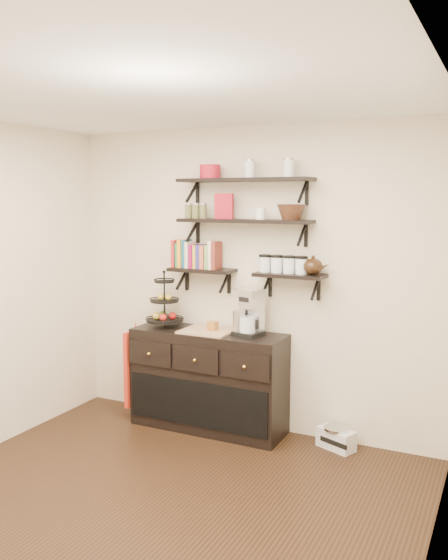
# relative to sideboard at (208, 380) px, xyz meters

# --- Properties ---
(floor) EXTENTS (3.50, 3.50, 0.00)m
(floor) POSITION_rel_sideboard_xyz_m (0.30, -1.51, -0.45)
(floor) COLOR black
(floor) RESTS_ON ground
(ceiling) EXTENTS (3.50, 3.50, 0.02)m
(ceiling) POSITION_rel_sideboard_xyz_m (0.30, -1.51, 2.25)
(ceiling) COLOR white
(ceiling) RESTS_ON back_wall
(back_wall) EXTENTS (3.50, 0.02, 2.70)m
(back_wall) POSITION_rel_sideboard_xyz_m (0.30, 0.24, 0.90)
(back_wall) COLOR beige
(back_wall) RESTS_ON ground
(right_wall) EXTENTS (0.02, 3.50, 2.70)m
(right_wall) POSITION_rel_sideboard_xyz_m (2.05, -1.51, 0.90)
(right_wall) COLOR beige
(right_wall) RESTS_ON ground
(shelf_top) EXTENTS (1.20, 0.27, 0.23)m
(shelf_top) POSITION_rel_sideboard_xyz_m (0.30, 0.10, 1.78)
(shelf_top) COLOR black
(shelf_top) RESTS_ON back_wall
(shelf_mid) EXTENTS (1.20, 0.27, 0.23)m
(shelf_mid) POSITION_rel_sideboard_xyz_m (0.30, 0.10, 1.43)
(shelf_mid) COLOR black
(shelf_mid) RESTS_ON back_wall
(shelf_low_left) EXTENTS (0.60, 0.25, 0.23)m
(shelf_low_left) POSITION_rel_sideboard_xyz_m (-0.12, 0.12, 0.98)
(shelf_low_left) COLOR black
(shelf_low_left) RESTS_ON back_wall
(shelf_low_right) EXTENTS (0.60, 0.25, 0.23)m
(shelf_low_right) POSITION_rel_sideboard_xyz_m (0.72, 0.12, 0.98)
(shelf_low_right) COLOR black
(shelf_low_right) RESTS_ON back_wall
(cookbooks) EXTENTS (0.43, 0.15, 0.26)m
(cookbooks) POSITION_rel_sideboard_xyz_m (-0.17, 0.12, 1.11)
(cookbooks) COLOR red
(cookbooks) RESTS_ON shelf_low_left
(glass_canisters) EXTENTS (0.43, 0.10, 0.13)m
(glass_canisters) POSITION_rel_sideboard_xyz_m (0.66, 0.12, 1.06)
(glass_canisters) COLOR silver
(glass_canisters) RESTS_ON shelf_low_right
(sideboard) EXTENTS (1.40, 0.50, 0.92)m
(sideboard) POSITION_rel_sideboard_xyz_m (0.00, 0.00, 0.00)
(sideboard) COLOR black
(sideboard) RESTS_ON floor
(fruit_stand) EXTENTS (0.34, 0.34, 0.50)m
(fruit_stand) POSITION_rel_sideboard_xyz_m (-0.45, 0.00, 0.62)
(fruit_stand) COLOR black
(fruit_stand) RESTS_ON sideboard
(candle) EXTENTS (0.08, 0.08, 0.08)m
(candle) POSITION_rel_sideboard_xyz_m (0.04, 0.00, 0.50)
(candle) COLOR #9A5C23
(candle) RESTS_ON sideboard
(coffee_maker) EXTENTS (0.26, 0.26, 0.41)m
(coffee_maker) POSITION_rel_sideboard_xyz_m (0.39, 0.03, 0.64)
(coffee_maker) COLOR black
(coffee_maker) RESTS_ON sideboard
(thermal_carafe) EXTENTS (0.11, 0.11, 0.22)m
(thermal_carafe) POSITION_rel_sideboard_xyz_m (0.31, -0.02, 0.56)
(thermal_carafe) COLOR silver
(thermal_carafe) RESTS_ON sideboard
(apron) EXTENTS (0.04, 0.30, 0.71)m
(apron) POSITION_rel_sideboard_xyz_m (-0.73, -0.10, 0.05)
(apron) COLOR red
(apron) RESTS_ON sideboard
(radio) EXTENTS (0.35, 0.28, 0.19)m
(radio) POSITION_rel_sideboard_xyz_m (1.17, 0.07, -0.36)
(radio) COLOR silver
(radio) RESTS_ON floor
(recipe_box) EXTENTS (0.17, 0.09, 0.22)m
(recipe_box) POSITION_rel_sideboard_xyz_m (0.11, 0.10, 1.56)
(recipe_box) COLOR #A51225
(recipe_box) RESTS_ON shelf_mid
(walnut_bowl) EXTENTS (0.24, 0.24, 0.13)m
(walnut_bowl) POSITION_rel_sideboard_xyz_m (0.73, 0.10, 1.51)
(walnut_bowl) COLOR black
(walnut_bowl) RESTS_ON shelf_mid
(ramekins) EXTENTS (0.09, 0.09, 0.10)m
(ramekins) POSITION_rel_sideboard_xyz_m (0.45, 0.10, 1.50)
(ramekins) COLOR white
(ramekins) RESTS_ON shelf_mid
(teapot) EXTENTS (0.23, 0.18, 0.16)m
(teapot) POSITION_rel_sideboard_xyz_m (0.92, 0.12, 1.08)
(teapot) COLOR black
(teapot) RESTS_ON shelf_low_right
(red_pot) EXTENTS (0.18, 0.18, 0.12)m
(red_pot) POSITION_rel_sideboard_xyz_m (-0.03, 0.10, 1.86)
(red_pot) COLOR #A51225
(red_pot) RESTS_ON shelf_top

